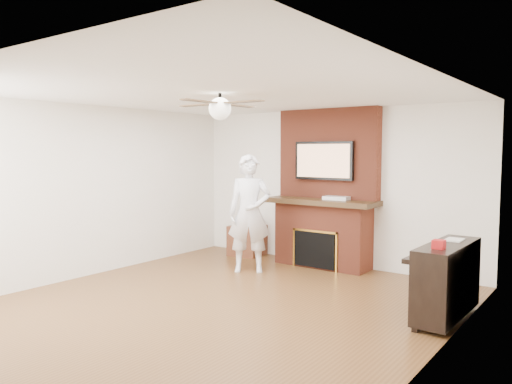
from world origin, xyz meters
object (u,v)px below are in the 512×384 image
Objects in this scene: fireplace at (325,204)px; side_table at (248,239)px; piano at (446,279)px; person at (250,213)px.

fireplace is 1.65m from side_table.
fireplace is 3.99× the size of side_table.
fireplace reaches higher than side_table.
piano is (2.30, -1.47, -0.55)m from fireplace.
person is at bearing -57.58° from side_table.
fireplace is at bearing 20.36° from person.
piano is (3.03, -0.45, -0.44)m from person.
side_table is at bearing 161.03° from piano.
person reaches higher than piano.
piano is at bearing -32.61° from fireplace.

